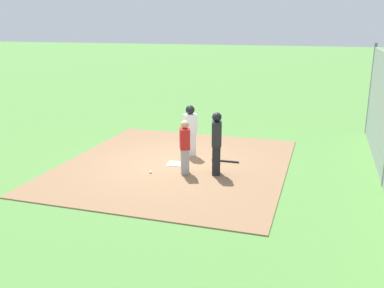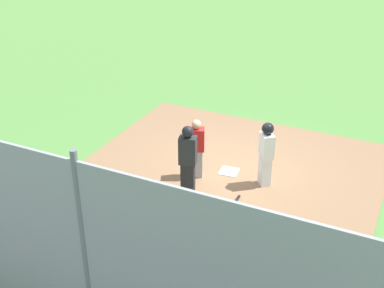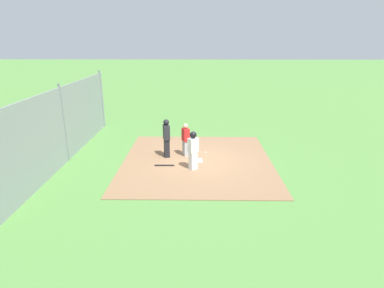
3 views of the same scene
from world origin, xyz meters
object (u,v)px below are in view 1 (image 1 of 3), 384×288
umpire (216,142)px  baseball_bat (225,161)px  runner (190,127)px  baseball (151,172)px  home_plate (175,164)px  catcher (185,147)px

umpire → baseball_bat: 1.41m
umpire → baseball_bat: size_ratio=2.09×
runner → baseball: (-1.91, 0.55, -0.86)m
home_plate → baseball_bat: 1.50m
home_plate → baseball: 1.03m
runner → baseball: 2.17m
catcher → baseball_bat: 1.71m
baseball_bat → umpire: bearing=89.4°
catcher → umpire: 0.87m
home_plate → baseball: (-0.96, 0.38, 0.03)m
umpire → runner: bearing=-64.7°
home_plate → baseball: size_ratio=5.95×
home_plate → umpire: umpire is taller
runner → baseball_bat: (-0.32, -1.20, -0.87)m
runner → umpire: bearing=1.5°
umpire → runner: (1.42, 1.19, -0.01)m
umpire → baseball: size_ratio=23.34×
baseball_bat → baseball: bearing=42.1°
home_plate → baseball: bearing=158.1°
baseball → home_plate: bearing=-21.9°
umpire → runner: size_ratio=1.09×
baseball_bat → catcher: bearing=56.6°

